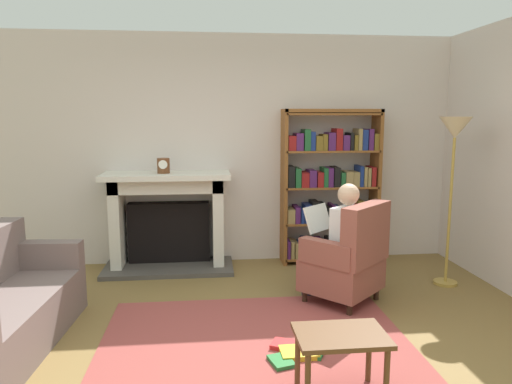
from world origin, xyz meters
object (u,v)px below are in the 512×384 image
object	(u,v)px
seated_reader	(338,237)
bookshelf	(330,188)
fireplace	(168,218)
floor_lamp	(454,143)
mantel_clock	(163,166)
armchair_reading	(348,259)
side_table	(341,343)

from	to	relation	value
seated_reader	bookshelf	bearing A→B (deg)	-144.41
fireplace	seated_reader	distance (m)	2.05
seated_reader	floor_lamp	bearing A→B (deg)	150.19
bookshelf	seated_reader	size ratio (longest dim) A/B	1.61
floor_lamp	seated_reader	bearing A→B (deg)	-166.57
mantel_clock	floor_lamp	world-z (taller)	floor_lamp
mantel_clock	bookshelf	bearing A→B (deg)	3.98
bookshelf	floor_lamp	size ratio (longest dim) A/B	1.05
armchair_reading	side_table	xyz separation A→B (m)	(-0.50, -1.50, -0.06)
fireplace	side_table	size ratio (longest dim) A/B	2.61
armchair_reading	side_table	distance (m)	1.58
seated_reader	side_table	xyz separation A→B (m)	(-0.42, -1.58, -0.26)
side_table	fireplace	bearing A→B (deg)	114.39
fireplace	seated_reader	world-z (taller)	seated_reader
mantel_clock	seated_reader	bearing A→B (deg)	-32.53
armchair_reading	side_table	bearing A→B (deg)	28.33
mantel_clock	bookshelf	world-z (taller)	bookshelf
mantel_clock	armchair_reading	bearing A→B (deg)	-33.31
fireplace	bookshelf	distance (m)	1.94
fireplace	armchair_reading	bearing A→B (deg)	-35.96
seated_reader	floor_lamp	size ratio (longest dim) A/B	0.65
mantel_clock	floor_lamp	xyz separation A→B (m)	(2.97, -0.79, 0.28)
floor_lamp	side_table	bearing A→B (deg)	-131.73
armchair_reading	floor_lamp	size ratio (longest dim) A/B	0.56
mantel_clock	bookshelf	size ratio (longest dim) A/B	0.09
bookshelf	floor_lamp	world-z (taller)	bookshelf
mantel_clock	seated_reader	distance (m)	2.10
seated_reader	mantel_clock	bearing A→B (deg)	-75.78
armchair_reading	mantel_clock	bearing A→B (deg)	-76.55
mantel_clock	fireplace	bearing A→B (deg)	74.30
fireplace	side_table	world-z (taller)	fireplace
fireplace	seated_reader	bearing A→B (deg)	-35.34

